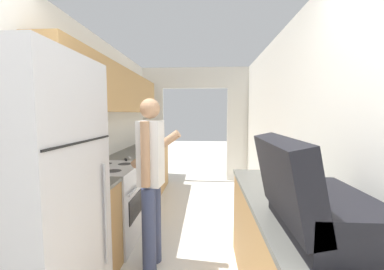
{
  "coord_description": "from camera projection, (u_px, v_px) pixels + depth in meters",
  "views": [
    {
      "loc": [
        0.26,
        -0.68,
        1.49
      ],
      "look_at": [
        0.05,
        2.76,
        1.18
      ],
      "focal_mm": 22.0,
      "sensor_mm": 36.0,
      "label": 1
    }
  ],
  "objects": [
    {
      "name": "wall_left",
      "position": [
        90.0,
        116.0,
        2.79
      ],
      "size": [
        0.38,
        6.93,
        2.5
      ],
      "color": "silver",
      "rests_on": "ground_plane"
    },
    {
      "name": "wall_right",
      "position": [
        302.0,
        139.0,
        2.3
      ],
      "size": [
        0.06,
        6.93,
        2.5
      ],
      "color": "silver",
      "rests_on": "ground_plane"
    },
    {
      "name": "wall_far_with_doorway",
      "position": [
        195.0,
        117.0,
        5.23
      ],
      "size": [
        2.73,
        0.06,
        2.5
      ],
      "color": "silver",
      "rests_on": "ground_plane"
    },
    {
      "name": "counter_left",
      "position": [
        136.0,
        180.0,
        3.73
      ],
      "size": [
        0.62,
        3.24,
        0.88
      ],
      "color": "#B2844C",
      "rests_on": "ground_plane"
    },
    {
      "name": "counter_right",
      "position": [
        289.0,
        258.0,
        1.71
      ],
      "size": [
        0.62,
        1.77,
        0.88
      ],
      "color": "#B2844C",
      "rests_on": "ground_plane"
    },
    {
      "name": "refrigerator",
      "position": [
        32.0,
        206.0,
        1.45
      ],
      "size": [
        0.71,
        0.74,
        1.84
      ],
      "color": "#B7B7BC",
      "rests_on": "ground_plane"
    },
    {
      "name": "range_oven",
      "position": [
        110.0,
        204.0,
        2.73
      ],
      "size": [
        0.66,
        0.79,
        1.02
      ],
      "color": "#B7B7BC",
      "rests_on": "ground_plane"
    },
    {
      "name": "person",
      "position": [
        151.0,
        179.0,
        2.23
      ],
      "size": [
        0.53,
        0.4,
        1.63
      ],
      "rotation": [
        0.0,
        0.0,
        1.48
      ],
      "color": "#384266",
      "rests_on": "ground_plane"
    },
    {
      "name": "suitcase",
      "position": [
        311.0,
        201.0,
        1.19
      ],
      "size": [
        0.51,
        0.67,
        0.49
      ],
      "color": "black",
      "rests_on": "counter_right"
    },
    {
      "name": "book_stack",
      "position": [
        289.0,
        193.0,
        1.72
      ],
      "size": [
        0.2,
        0.29,
        0.06
      ],
      "color": "#33894C",
      "rests_on": "counter_right"
    },
    {
      "name": "knife",
      "position": [
        128.0,
        159.0,
        3.14
      ],
      "size": [
        0.13,
        0.34,
        0.02
      ],
      "rotation": [
        0.0,
        0.0,
        0.45
      ],
      "color": "#B7B7BC",
      "rests_on": "counter_left"
    }
  ]
}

